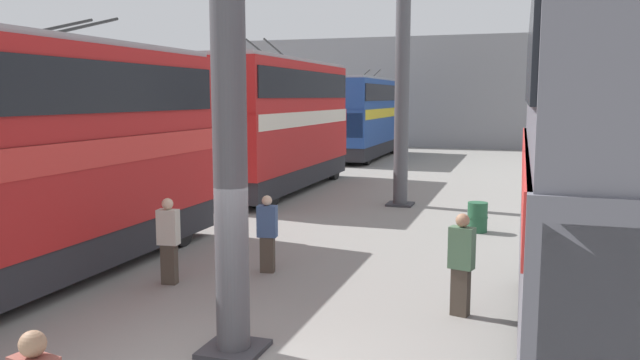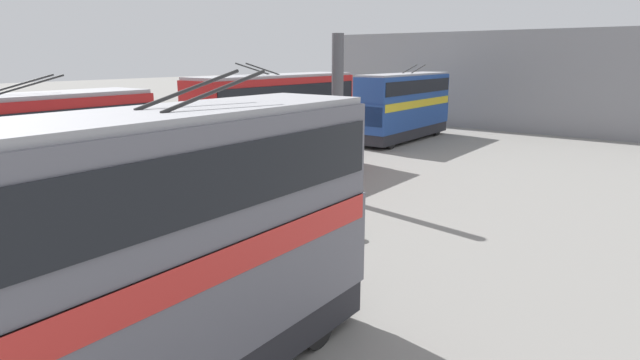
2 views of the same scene
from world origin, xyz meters
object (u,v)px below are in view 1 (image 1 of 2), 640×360
bus_right_near (30,147)px  person_by_left_row (461,262)px  person_by_right_row (169,239)px  bus_left_near (628,159)px  person_aisle_midway (267,232)px  bus_right_far (365,113)px  bus_right_mid (281,117)px  oil_drum (477,217)px

bus_right_near → person_by_left_row: bus_right_near is taller
person_by_right_row → bus_left_near: bearing=-110.6°
bus_right_near → person_aisle_midway: (2.28, -4.10, -1.92)m
bus_right_far → person_aisle_midway: bearing=-170.9°
person_by_left_row → person_by_right_row: (0.07, 5.82, -0.02)m
bus_right_far → person_by_right_row: bearing=-174.6°
person_by_left_row → bus_right_mid: bearing=-131.8°
person_by_right_row → bus_right_far: bearing=-0.5°
person_by_left_row → oil_drum: person_by_left_row is taller
bus_right_far → person_aisle_midway: size_ratio=6.21×
oil_drum → person_by_left_row: bearing=-178.5°
bus_right_near → bus_right_far: bus_right_near is taller
bus_right_near → bus_right_far: 27.82m
person_by_right_row → person_aisle_midway: bearing=-53.9°
bus_right_mid → person_by_left_row: size_ratio=5.90×
bus_left_near → oil_drum: size_ratio=10.88×
oil_drum → bus_right_mid: bearing=55.0°
bus_right_mid → bus_right_far: size_ratio=1.01×
bus_right_near → person_by_right_row: (0.87, -2.53, -1.87)m
oil_drum → bus_left_near: bearing=-165.3°
bus_right_far → person_by_right_row: bus_right_far is taller
bus_left_near → bus_right_mid: (14.85, 10.55, -0.01)m
bus_right_far → person_aisle_midway: (-25.54, -4.10, -1.93)m
bus_right_mid → person_aisle_midway: (-11.33, -4.10, -2.10)m
bus_right_far → person_by_right_row: (-26.95, -2.53, -1.88)m
bus_right_mid → person_by_right_row: bus_right_mid is taller
oil_drum → person_aisle_midway: bearing=144.1°
person_aisle_midway → bus_right_mid: bearing=10.7°
bus_right_far → person_by_left_row: bearing=-162.8°
bus_right_near → person_by_right_row: bearing=-71.0°
person_by_right_row → person_by_left_row: bearing=-96.5°
bus_right_near → oil_drum: 11.61m
bus_left_near → person_aisle_midway: bearing=61.4°
person_by_left_row → person_by_right_row: bearing=-75.6°
bus_left_near → person_by_right_row: size_ratio=5.20×
person_aisle_midway → person_by_right_row: (-1.41, 1.57, 0.05)m
bus_left_near → bus_right_near: size_ratio=0.85×
oil_drum → bus_right_near: bearing=134.0°
person_by_left_row → oil_drum: 7.11m
bus_left_near → person_aisle_midway: bus_left_near is taller
bus_left_near → bus_right_near: 10.63m
bus_right_mid → person_by_right_row: (-12.74, -2.53, -2.05)m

